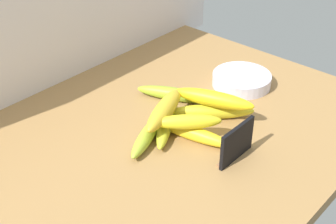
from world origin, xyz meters
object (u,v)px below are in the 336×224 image
(banana_4, at_px, (146,136))
(banana_6, at_px, (164,110))
(banana_0, at_px, (211,112))
(banana_3, at_px, (192,133))
(chalkboard_sign, at_px, (237,144))
(banana_5, at_px, (187,122))
(fruit_bowl, at_px, (240,79))
(banana_2, at_px, (166,124))
(banana_1, at_px, (176,94))
(banana_7, at_px, (214,99))

(banana_4, bearing_deg, banana_6, 4.17)
(banana_0, xyz_separation_m, banana_4, (-0.18, 0.05, -0.00))
(banana_3, height_order, banana_6, banana_6)
(banana_3, bearing_deg, banana_0, 11.71)
(chalkboard_sign, relative_size, banana_4, 0.66)
(banana_4, height_order, banana_5, banana_5)
(banana_0, relative_size, banana_5, 1.35)
(fruit_bowl, xyz_separation_m, banana_3, (-0.28, -0.06, 0.00))
(fruit_bowl, bearing_deg, banana_2, 178.26)
(banana_1, xyz_separation_m, banana_2, (-0.12, -0.07, -0.00))
(banana_6, xyz_separation_m, banana_7, (0.11, -0.06, 0.00))
(banana_2, distance_m, banana_5, 0.07)
(banana_1, height_order, banana_5, banana_5)
(banana_1, xyz_separation_m, banana_3, (-0.10, -0.14, -0.00))
(chalkboard_sign, bearing_deg, banana_6, 95.85)
(banana_2, relative_size, banana_3, 0.99)
(banana_7, bearing_deg, banana_3, -170.74)
(banana_4, xyz_separation_m, banana_7, (0.18, -0.05, 0.04))
(chalkboard_sign, bearing_deg, banana_4, 114.98)
(banana_3, relative_size, banana_4, 1.19)
(banana_2, bearing_deg, banana_1, 30.84)
(banana_1, height_order, banana_2, banana_1)
(banana_3, xyz_separation_m, banana_5, (-0.01, 0.01, 0.03))
(banana_0, relative_size, banana_3, 1.06)
(banana_6, distance_m, banana_7, 0.13)
(banana_1, height_order, banana_4, banana_1)
(banana_0, xyz_separation_m, banana_3, (-0.10, -0.02, -0.00))
(banana_7, bearing_deg, banana_4, 163.22)
(banana_0, relative_size, banana_6, 1.13)
(banana_1, distance_m, banana_2, 0.14)
(fruit_bowl, height_order, banana_6, banana_6)
(chalkboard_sign, relative_size, banana_1, 0.53)
(banana_4, height_order, banana_7, banana_7)
(banana_1, distance_m, banana_7, 0.13)
(chalkboard_sign, bearing_deg, banana_7, 55.05)
(chalkboard_sign, bearing_deg, fruit_bowl, 32.71)
(fruit_bowl, distance_m, banana_2, 0.29)
(banana_1, bearing_deg, banana_2, -149.16)
(banana_7, bearing_deg, chalkboard_sign, -124.95)
(chalkboard_sign, xyz_separation_m, fruit_bowl, (0.27, 0.18, -0.02))
(banana_3, height_order, banana_4, same)
(banana_4, bearing_deg, banana_7, -16.78)
(chalkboard_sign, xyz_separation_m, banana_4, (-0.09, 0.18, -0.02))
(banana_0, height_order, banana_7, banana_7)
(chalkboard_sign, bearing_deg, banana_0, 56.26)
(chalkboard_sign, distance_m, fruit_bowl, 0.33)
(banana_0, height_order, banana_2, banana_0)
(banana_4, bearing_deg, banana_3, -41.56)
(chalkboard_sign, distance_m, banana_7, 0.16)
(chalkboard_sign, relative_size, fruit_bowl, 0.70)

